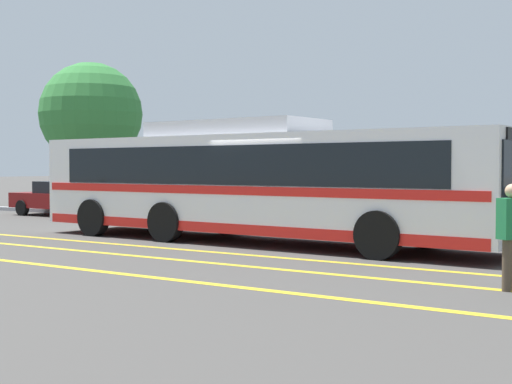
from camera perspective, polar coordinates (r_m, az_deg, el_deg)
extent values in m
plane|color=#423F3D|center=(17.11, 1.94, -4.27)|extent=(220.00, 220.00, 0.00)
cube|color=gold|center=(15.91, -4.40, -4.74)|extent=(32.67, 0.20, 0.01)
cube|color=gold|center=(14.81, -7.84, -5.25)|extent=(32.67, 0.20, 0.01)
cube|color=gold|center=(13.40, -13.52, -6.06)|extent=(32.67, 0.20, 0.01)
cube|color=#99999E|center=(21.95, 7.15, -2.70)|extent=(40.67, 0.36, 0.15)
cube|color=silver|center=(17.59, 0.00, 0.74)|extent=(12.76, 3.05, 2.32)
cube|color=black|center=(17.59, 0.00, 2.15)|extent=(10.99, 3.02, 0.92)
cube|color=red|center=(17.60, 0.00, 0.25)|extent=(12.50, 3.08, 0.20)
cube|color=red|center=(17.65, 0.00, -2.64)|extent=(12.50, 3.07, 0.24)
cube|color=silver|center=(17.99, -1.64, 5.07)|extent=(4.51, 2.22, 0.38)
cylinder|color=black|center=(16.80, 13.44, -2.72)|extent=(1.01, 0.32, 1.00)
cylinder|color=black|center=(14.57, 9.76, -3.42)|extent=(1.01, 0.32, 1.00)
cylinder|color=black|center=(19.76, -2.39, -1.97)|extent=(1.01, 0.32, 1.00)
cylinder|color=black|center=(17.90, -7.25, -2.40)|extent=(1.01, 0.32, 1.00)
cylinder|color=black|center=(21.50, -7.97, -1.67)|extent=(1.01, 0.32, 1.00)
cylinder|color=black|center=(19.81, -12.89, -2.01)|extent=(1.01, 0.32, 1.00)
cube|color=maroon|center=(28.34, -15.29, -0.66)|extent=(4.25, 1.85, 0.58)
cube|color=black|center=(28.24, -15.16, 0.38)|extent=(1.81, 1.57, 0.45)
cylinder|color=black|center=(28.87, -18.19, -1.21)|extent=(0.61, 0.22, 0.60)
cylinder|color=black|center=(29.88, -15.66, -1.08)|extent=(0.61, 0.22, 0.60)
cylinder|color=black|center=(26.83, -14.86, -1.42)|extent=(0.61, 0.22, 0.60)
cylinder|color=black|center=(27.92, -12.27, -1.26)|extent=(0.61, 0.22, 0.60)
cube|color=#335B33|center=(23.80, -5.69, -1.06)|extent=(4.74, 2.13, 0.61)
cube|color=black|center=(23.85, -5.91, 0.35)|extent=(2.03, 1.79, 0.56)
cylinder|color=black|center=(23.61, -1.57, -1.81)|extent=(0.61, 0.22, 0.60)
cylinder|color=black|center=(22.18, -4.48, -2.06)|extent=(0.61, 0.22, 0.60)
cylinder|color=black|center=(25.47, -6.74, -1.54)|extent=(0.61, 0.22, 0.60)
cylinder|color=black|center=(24.15, -9.71, -1.75)|extent=(0.61, 0.22, 0.60)
cube|color=navy|center=(20.32, 9.52, -1.60)|extent=(4.79, 1.96, 0.60)
cube|color=black|center=(20.33, 9.22, -0.03)|extent=(2.05, 1.62, 0.51)
cylinder|color=black|center=(20.64, 14.13, -2.42)|extent=(0.61, 0.23, 0.60)
cylinder|color=black|center=(19.08, 12.71, -2.76)|extent=(0.61, 0.23, 0.60)
cylinder|color=black|center=(21.66, 6.71, -2.17)|extent=(0.61, 0.23, 0.60)
cylinder|color=black|center=(20.17, 4.80, -2.47)|extent=(0.61, 0.23, 0.60)
cylinder|color=brown|center=(11.40, 19.43, -5.56)|extent=(0.14, 0.14, 0.78)
cube|color=#1E723F|center=(11.38, 19.78, -2.01)|extent=(0.41, 0.47, 0.62)
sphere|color=tan|center=(11.36, 19.81, 0.08)|extent=(0.21, 0.21, 0.21)
cylinder|color=#513823|center=(35.59, -13.03, 1.03)|extent=(0.28, 0.28, 2.60)
sphere|color=#337A38|center=(35.68, -13.07, 6.12)|extent=(4.97, 4.97, 4.97)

